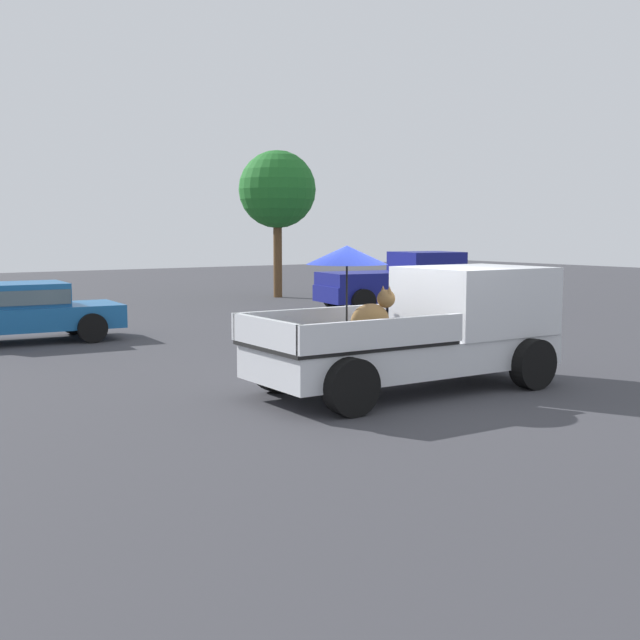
% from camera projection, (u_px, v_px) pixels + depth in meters
% --- Properties ---
extents(ground_plane, '(80.00, 80.00, 0.00)m').
position_uv_depth(ground_plane, '(407.00, 390.00, 12.79)').
color(ground_plane, '#38383D').
extents(pickup_truck_main, '(5.11, 2.38, 2.27)m').
position_uv_depth(pickup_truck_main, '(429.00, 327.00, 12.93)').
color(pickup_truck_main, black).
rests_on(pickup_truck_main, ground).
extents(pickup_truck_red, '(5.03, 2.78, 1.80)m').
position_uv_depth(pickup_truck_red, '(400.00, 282.00, 25.77)').
color(pickup_truck_red, black).
rests_on(pickup_truck_red, ground).
extents(parked_sedan_near, '(4.44, 2.27, 1.33)m').
position_uv_depth(parked_sedan_near, '(19.00, 309.00, 18.19)').
color(parked_sedan_near, black).
rests_on(parked_sedan_near, ground).
extents(tree_by_lot, '(2.84, 2.84, 5.40)m').
position_uv_depth(tree_by_lot, '(277.00, 190.00, 30.05)').
color(tree_by_lot, brown).
rests_on(tree_by_lot, ground).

